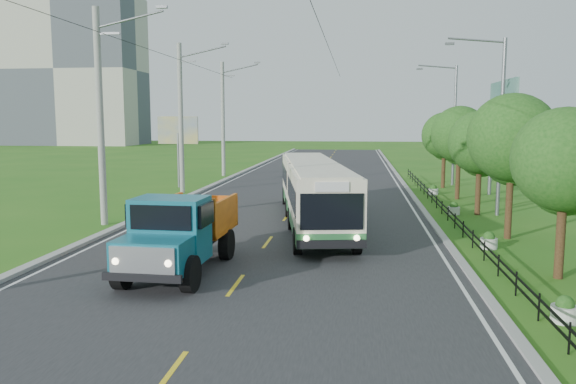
% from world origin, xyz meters
% --- Properties ---
extents(ground, '(240.00, 240.00, 0.00)m').
position_xyz_m(ground, '(0.00, 0.00, 0.00)').
color(ground, '#296718').
rests_on(ground, ground).
extents(road, '(14.00, 120.00, 0.02)m').
position_xyz_m(road, '(0.00, 20.00, 0.01)').
color(road, '#28282B').
rests_on(road, ground).
extents(curb_left, '(0.40, 120.00, 0.15)m').
position_xyz_m(curb_left, '(-7.20, 20.00, 0.07)').
color(curb_left, '#9E9E99').
rests_on(curb_left, ground).
extents(curb_right, '(0.30, 120.00, 0.10)m').
position_xyz_m(curb_right, '(7.15, 20.00, 0.05)').
color(curb_right, '#9E9E99').
rests_on(curb_right, ground).
extents(edge_line_left, '(0.12, 120.00, 0.00)m').
position_xyz_m(edge_line_left, '(-6.65, 20.00, 0.02)').
color(edge_line_left, silver).
rests_on(edge_line_left, road).
extents(edge_line_right, '(0.12, 120.00, 0.00)m').
position_xyz_m(edge_line_right, '(6.65, 20.00, 0.02)').
color(edge_line_right, silver).
rests_on(edge_line_right, road).
extents(centre_dash, '(0.12, 2.20, 0.00)m').
position_xyz_m(centre_dash, '(0.00, 0.00, 0.02)').
color(centre_dash, yellow).
rests_on(centre_dash, road).
extents(railing_right, '(0.04, 40.00, 0.60)m').
position_xyz_m(railing_right, '(8.00, 14.00, 0.30)').
color(railing_right, black).
rests_on(railing_right, ground).
extents(pole_near, '(3.51, 0.32, 10.00)m').
position_xyz_m(pole_near, '(-8.26, 9.00, 5.09)').
color(pole_near, gray).
rests_on(pole_near, ground).
extents(pole_mid, '(3.51, 0.32, 10.00)m').
position_xyz_m(pole_mid, '(-8.26, 21.00, 5.09)').
color(pole_mid, gray).
rests_on(pole_mid, ground).
extents(pole_far, '(3.51, 0.32, 10.00)m').
position_xyz_m(pole_far, '(-8.26, 33.00, 5.09)').
color(pole_far, gray).
rests_on(pole_far, ground).
extents(tree_second, '(3.18, 3.26, 5.30)m').
position_xyz_m(tree_second, '(9.86, 2.14, 3.52)').
color(tree_second, '#382314').
rests_on(tree_second, ground).
extents(tree_third, '(3.60, 3.62, 6.00)m').
position_xyz_m(tree_third, '(9.86, 8.14, 3.99)').
color(tree_third, '#382314').
rests_on(tree_third, ground).
extents(tree_fourth, '(3.24, 3.31, 5.40)m').
position_xyz_m(tree_fourth, '(9.86, 14.14, 3.59)').
color(tree_fourth, '#382314').
rests_on(tree_fourth, ground).
extents(tree_fifth, '(3.48, 3.52, 5.80)m').
position_xyz_m(tree_fifth, '(9.86, 20.14, 3.85)').
color(tree_fifth, '#382314').
rests_on(tree_fifth, ground).
extents(tree_back, '(3.30, 3.36, 5.50)m').
position_xyz_m(tree_back, '(9.86, 26.14, 3.65)').
color(tree_back, '#382314').
rests_on(tree_back, ground).
extents(streetlight_mid, '(3.02, 0.20, 9.07)m').
position_xyz_m(streetlight_mid, '(10.64, 14.00, 4.90)').
color(streetlight_mid, slate).
rests_on(streetlight_mid, ground).
extents(streetlight_far, '(3.02, 0.20, 9.07)m').
position_xyz_m(streetlight_far, '(10.64, 28.00, 4.90)').
color(streetlight_far, slate).
rests_on(streetlight_far, ground).
extents(planter_front, '(0.64, 0.64, 0.67)m').
position_xyz_m(planter_front, '(8.60, -2.00, 0.29)').
color(planter_front, silver).
rests_on(planter_front, ground).
extents(planter_near, '(0.64, 0.64, 0.67)m').
position_xyz_m(planter_near, '(8.60, 6.00, 0.29)').
color(planter_near, silver).
rests_on(planter_near, ground).
extents(planter_mid, '(0.64, 0.64, 0.67)m').
position_xyz_m(planter_mid, '(8.60, 14.00, 0.29)').
color(planter_mid, silver).
rests_on(planter_mid, ground).
extents(planter_far, '(0.64, 0.64, 0.67)m').
position_xyz_m(planter_far, '(8.60, 22.00, 0.29)').
color(planter_far, silver).
rests_on(planter_far, ground).
extents(billboard_left, '(3.00, 0.20, 5.20)m').
position_xyz_m(billboard_left, '(-9.50, 24.00, 3.87)').
color(billboard_left, slate).
rests_on(billboard_left, ground).
extents(billboard_right, '(0.24, 6.00, 7.30)m').
position_xyz_m(billboard_right, '(12.30, 20.00, 5.34)').
color(billboard_right, slate).
rests_on(billboard_right, ground).
extents(apartment_near, '(28.00, 14.00, 30.00)m').
position_xyz_m(apartment_near, '(-55.00, 95.00, 15.00)').
color(apartment_near, '#B7B2A3').
rests_on(apartment_near, ground).
extents(apartment_far, '(24.00, 14.00, 26.00)m').
position_xyz_m(apartment_far, '(-80.00, 120.00, 13.00)').
color(apartment_far, '#B7B2A3').
rests_on(apartment_far, ground).
extents(bus, '(4.81, 15.16, 2.89)m').
position_xyz_m(bus, '(1.49, 10.36, 1.74)').
color(bus, '#2A6A37').
rests_on(bus, ground).
extents(dump_truck, '(2.58, 6.15, 2.55)m').
position_xyz_m(dump_truck, '(-2.09, 1.32, 1.44)').
color(dump_truck, '#14667A').
rests_on(dump_truck, ground).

